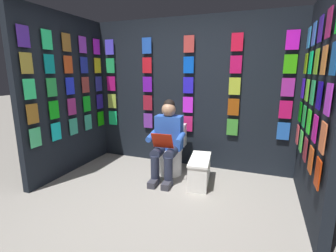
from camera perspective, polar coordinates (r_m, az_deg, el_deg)
The scene contains 7 objects.
ground_plane at distance 2.92m, azimuth -6.23°, elevation -20.75°, with size 30.00×30.00×0.00m, color gray.
display_wall_back at distance 4.17m, azimuth 4.99°, elevation 7.39°, with size 3.46×0.14×2.45m.
display_wall_left at distance 3.13m, azimuth 31.61°, elevation 3.89°, with size 0.14×1.79×2.45m.
display_wall_right at distance 4.21m, azimuth -22.37°, elevation 6.57°, with size 0.14×1.79×2.45m.
toilet at distance 3.97m, azimuth 0.74°, elevation -6.14°, with size 0.42×0.57×0.77m.
person_reading at distance 3.68m, azimuth -0.25°, elevation -3.19°, with size 0.55×0.70×1.19m.
comic_longbox_near at distance 3.64m, azimuth 7.31°, elevation -10.25°, with size 0.36×0.70×0.39m.
Camera 1 is at (-1.14, 2.16, 1.60)m, focal length 26.35 mm.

